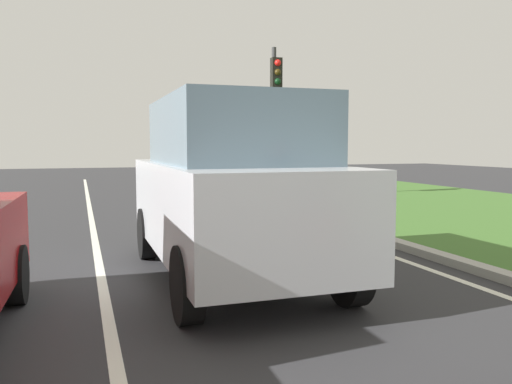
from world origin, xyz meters
TOP-DOWN VIEW (x-y plane):
  - ground_plane at (0.00, 14.00)m, footprint 60.00×60.00m
  - lane_line_center at (-0.70, 14.00)m, footprint 0.12×32.00m
  - lane_line_right_edge at (3.60, 14.00)m, footprint 0.12×32.00m
  - grass_verge_right at (8.50, 14.00)m, footprint 9.00×48.00m
  - curb_right at (4.10, 14.00)m, footprint 0.24×48.00m
  - car_suv_ahead at (0.89, 9.03)m, footprint 1.97×4.50m
  - traffic_light_near_right at (4.90, 18.01)m, footprint 0.32×0.50m

SIDE VIEW (x-z plane):
  - ground_plane at x=0.00m, z-range 0.00..0.00m
  - lane_line_center at x=-0.70m, z-range 0.00..0.01m
  - lane_line_right_edge at x=3.60m, z-range 0.00..0.01m
  - grass_verge_right at x=8.50m, z-range 0.00..0.06m
  - curb_right at x=4.10m, z-range 0.00..0.12m
  - car_suv_ahead at x=0.89m, z-range 0.03..2.31m
  - traffic_light_near_right at x=4.90m, z-range 0.78..5.53m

